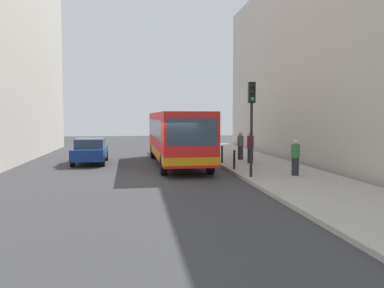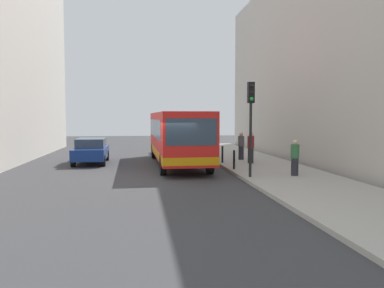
# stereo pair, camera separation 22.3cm
# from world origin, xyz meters

# --- Properties ---
(ground_plane) EXTENTS (80.00, 80.00, 0.00)m
(ground_plane) POSITION_xyz_m (0.00, 0.00, 0.00)
(ground_plane) COLOR #38383A
(sidewalk) EXTENTS (4.40, 40.00, 0.15)m
(sidewalk) POSITION_xyz_m (5.40, 0.00, 0.07)
(sidewalk) COLOR #ADA89E
(sidewalk) RESTS_ON ground
(building_right) EXTENTS (7.00, 32.00, 12.39)m
(building_right) POSITION_xyz_m (11.50, 4.00, 6.20)
(building_right) COLOR #BCB7AD
(building_right) RESTS_ON ground
(bus) EXTENTS (2.76, 11.07, 3.00)m
(bus) POSITION_xyz_m (0.91, 4.70, 1.73)
(bus) COLOR red
(bus) RESTS_ON ground
(car_beside_bus) EXTENTS (1.90, 4.42, 1.48)m
(car_beside_bus) POSITION_xyz_m (-4.08, 6.01, 0.78)
(car_beside_bus) COLOR navy
(car_beside_bus) RESTS_ON ground
(traffic_light) EXTENTS (0.28, 0.33, 4.10)m
(traffic_light) POSITION_xyz_m (3.55, -1.37, 3.01)
(traffic_light) COLOR black
(traffic_light) RESTS_ON sidewalk
(bollard_near) EXTENTS (0.11, 0.11, 0.95)m
(bollard_near) POSITION_xyz_m (3.45, 1.22, 0.62)
(bollard_near) COLOR black
(bollard_near) RESTS_ON sidewalk
(bollard_mid) EXTENTS (0.11, 0.11, 0.95)m
(bollard_mid) POSITION_xyz_m (3.45, 4.05, 0.62)
(bollard_mid) COLOR black
(bollard_mid) RESTS_ON sidewalk
(pedestrian_near_signal) EXTENTS (0.38, 0.38, 1.60)m
(pedestrian_near_signal) POSITION_xyz_m (5.63, -1.22, 0.94)
(pedestrian_near_signal) COLOR #26262D
(pedestrian_near_signal) RESTS_ON sidewalk
(pedestrian_mid_sidewalk) EXTENTS (0.38, 0.38, 1.77)m
(pedestrian_mid_sidewalk) POSITION_xyz_m (5.00, 3.67, 1.04)
(pedestrian_mid_sidewalk) COLOR #26262D
(pedestrian_mid_sidewalk) RESTS_ON sidewalk
(pedestrian_far_sidewalk) EXTENTS (0.38, 0.38, 1.68)m
(pedestrian_far_sidewalk) POSITION_xyz_m (4.92, 5.50, 0.99)
(pedestrian_far_sidewalk) COLOR #26262D
(pedestrian_far_sidewalk) RESTS_ON sidewalk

